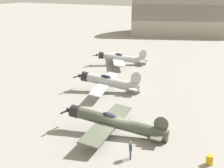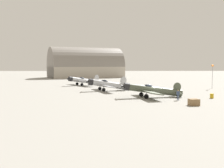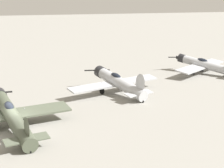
% 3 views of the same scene
% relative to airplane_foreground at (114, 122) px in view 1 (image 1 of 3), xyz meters
% --- Properties ---
extents(ground_plane, '(400.00, 400.00, 0.00)m').
position_rel_airplane_foreground_xyz_m(ground_plane, '(0.54, 0.09, -1.36)').
color(ground_plane, gray).
extents(airplane_foreground, '(11.25, 11.26, 2.72)m').
position_rel_airplane_foreground_xyz_m(airplane_foreground, '(0.00, 0.00, 0.00)').
color(airplane_foreground, '#4C5442').
rests_on(airplane_foreground, ground_plane).
extents(airplane_mid_apron, '(9.21, 12.24, 3.27)m').
position_rel_airplane_foreground_xyz_m(airplane_mid_apron, '(-7.92, 12.82, 0.10)').
color(airplane_mid_apron, '#B7BABF').
rests_on(airplane_mid_apron, ground_plane).
extents(airplane_far_line, '(9.50, 11.62, 3.03)m').
position_rel_airplane_foreground_xyz_m(airplane_far_line, '(-14.36, 29.13, -0.03)').
color(airplane_far_line, '#B7BABF').
rests_on(airplane_far_line, ground_plane).
extents(ground_crew_mechanic, '(0.45, 0.58, 1.72)m').
position_rel_airplane_foreground_xyz_m(ground_crew_mechanic, '(3.82, -3.96, -0.31)').
color(ground_crew_mechanic, '#384766').
rests_on(ground_crew_mechanic, ground_plane).
extents(fuel_drum, '(0.66, 0.66, 0.83)m').
position_rel_airplane_foreground_xyz_m(fuel_drum, '(10.34, -1.50, -0.94)').
color(fuel_drum, gold).
rests_on(fuel_drum, ground_plane).
extents(distant_hangar, '(35.42, 27.30, 17.07)m').
position_rel_airplane_foreground_xyz_m(distant_hangar, '(-17.13, 77.12, 2.91)').
color(distant_hangar, '#ADA393').
rests_on(distant_hangar, ground_plane).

